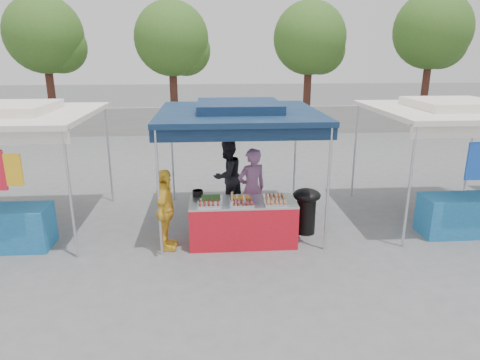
{
  "coord_description": "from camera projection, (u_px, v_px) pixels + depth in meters",
  "views": [
    {
      "loc": [
        -0.6,
        -7.62,
        3.56
      ],
      "look_at": [
        0.0,
        0.6,
        1.05
      ],
      "focal_mm": 32.0,
      "sensor_mm": 36.0,
      "label": 1
    }
  ],
  "objects": [
    {
      "name": "neighbor_stall_right",
      "position": [
        459.0,
        150.0,
        8.75
      ],
      "size": [
        3.2,
        3.2,
        2.57
      ],
      "color": "silver",
      "rests_on": "ground_plane"
    },
    {
      "name": "tree_1",
      "position": [
        175.0,
        42.0,
        19.29
      ],
      "size": [
        3.41,
        3.33,
        5.72
      ],
      "color": "#45231A",
      "rests_on": "ground_plane"
    },
    {
      "name": "food_tray_fm",
      "position": [
        242.0,
        204.0,
        7.77
      ],
      "size": [
        0.42,
        0.3,
        0.07
      ],
      "color": "silver",
      "rests_on": "vendor_table"
    },
    {
      "name": "food_tray_fr",
      "position": [
        276.0,
        203.0,
        7.81
      ],
      "size": [
        0.42,
        0.3,
        0.07
      ],
      "color": "silver",
      "rests_on": "vendor_table"
    },
    {
      "name": "food_tray_bm",
      "position": [
        241.0,
        198.0,
        8.07
      ],
      "size": [
        0.42,
        0.3,
        0.07
      ],
      "color": "silver",
      "rests_on": "vendor_table"
    },
    {
      "name": "tree_3",
      "position": [
        434.0,
        34.0,
        20.57
      ],
      "size": [
        3.69,
        3.67,
        6.3
      ],
      "color": "#45231A",
      "rests_on": "ground_plane"
    },
    {
      "name": "vendor_table",
      "position": [
        243.0,
        222.0,
        8.13
      ],
      "size": [
        2.0,
        0.8,
        0.85
      ],
      "color": "red",
      "rests_on": "ground_plane"
    },
    {
      "name": "cooking_pot",
      "position": [
        198.0,
        193.0,
        8.25
      ],
      "size": [
        0.21,
        0.21,
        0.12
      ],
      "primitive_type": "cylinder",
      "color": "black",
      "rests_on": "vendor_table"
    },
    {
      "name": "food_tray_bl",
      "position": [
        211.0,
        199.0,
        8.04
      ],
      "size": [
        0.42,
        0.3,
        0.07
      ],
      "color": "silver",
      "rests_on": "vendor_table"
    },
    {
      "name": "skewer_cup",
      "position": [
        232.0,
        204.0,
        7.68
      ],
      "size": [
        0.09,
        0.09,
        0.11
      ],
      "primitive_type": "cylinder",
      "color": "silver",
      "rests_on": "vendor_table"
    },
    {
      "name": "food_tray_fl",
      "position": [
        209.0,
        204.0,
        7.74
      ],
      "size": [
        0.42,
        0.3,
        0.07
      ],
      "color": "silver",
      "rests_on": "vendor_table"
    },
    {
      "name": "vendor_woman",
      "position": [
        252.0,
        189.0,
        8.67
      ],
      "size": [
        0.73,
        0.62,
        1.71
      ],
      "primitive_type": "imported",
      "rotation": [
        0.0,
        0.0,
        3.53
      ],
      "color": "#935D8C",
      "rests_on": "ground_plane"
    },
    {
      "name": "ground_plane",
      "position": [
        242.0,
        240.0,
        8.35
      ],
      "size": [
        80.0,
        80.0,
        0.0
      ],
      "primitive_type": "plane",
      "color": "slate"
    },
    {
      "name": "helper_man",
      "position": [
        227.0,
        176.0,
        9.72
      ],
      "size": [
        1.01,
        1.0,
        1.65
      ],
      "primitive_type": "imported",
      "rotation": [
        0.0,
        0.0,
        3.91
      ],
      "color": "black",
      "rests_on": "ground_plane"
    },
    {
      "name": "food_tray_br",
      "position": [
        275.0,
        197.0,
        8.1
      ],
      "size": [
        0.42,
        0.3,
        0.07
      ],
      "color": "silver",
      "rests_on": "vendor_table"
    },
    {
      "name": "tree_0",
      "position": [
        48.0,
        38.0,
        19.37
      ],
      "size": [
        3.53,
        3.47,
        5.97
      ],
      "color": "#45231A",
      "rests_on": "ground_plane"
    },
    {
      "name": "crate_left",
      "position": [
        216.0,
        221.0,
        8.86
      ],
      "size": [
        0.53,
        0.37,
        0.32
      ],
      "primitive_type": "cube",
      "color": "#1547AE",
      "rests_on": "ground_plane"
    },
    {
      "name": "customer_person",
      "position": [
        165.0,
        210.0,
        7.78
      ],
      "size": [
        0.44,
        0.92,
        1.53
      ],
      "primitive_type": "imported",
      "rotation": [
        0.0,
        0.0,
        1.5
      ],
      "color": "yellow",
      "rests_on": "ground_plane"
    },
    {
      "name": "back_wall",
      "position": [
        223.0,
        121.0,
        18.67
      ],
      "size": [
        40.0,
        0.25,
        1.2
      ],
      "primitive_type": "cube",
      "color": "gray",
      "rests_on": "ground_plane"
    },
    {
      "name": "crate_right",
      "position": [
        254.0,
        225.0,
        8.73
      ],
      "size": [
        0.48,
        0.33,
        0.29
      ],
      "primitive_type": "cube",
      "color": "#1547AE",
      "rests_on": "ground_plane"
    },
    {
      "name": "neighbor_stall_left",
      "position": [
        4.0,
        158.0,
        8.12
      ],
      "size": [
        3.2,
        3.2,
        2.57
      ],
      "color": "silver",
      "rests_on": "ground_plane"
    },
    {
      "name": "tree_2",
      "position": [
        312.0,
        41.0,
        19.91
      ],
      "size": [
        3.44,
        3.36,
        5.78
      ],
      "color": "#45231A",
      "rests_on": "ground_plane"
    },
    {
      "name": "main_canopy",
      "position": [
        239.0,
        112.0,
        8.59
      ],
      "size": [
        3.2,
        3.2,
        2.57
      ],
      "color": "silver",
      "rests_on": "ground_plane"
    },
    {
      "name": "wok_burner",
      "position": [
        306.0,
        207.0,
        8.55
      ],
      "size": [
        0.55,
        0.55,
        0.93
      ],
      "rotation": [
        0.0,
        0.0,
        -0.24
      ],
      "color": "black",
      "rests_on": "ground_plane"
    },
    {
      "name": "crate_stacked",
      "position": [
        254.0,
        212.0,
        8.65
      ],
      "size": [
        0.44,
        0.31,
        0.27
      ],
      "primitive_type": "cube",
      "color": "#1547AE",
      "rests_on": "crate_right"
    }
  ]
}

